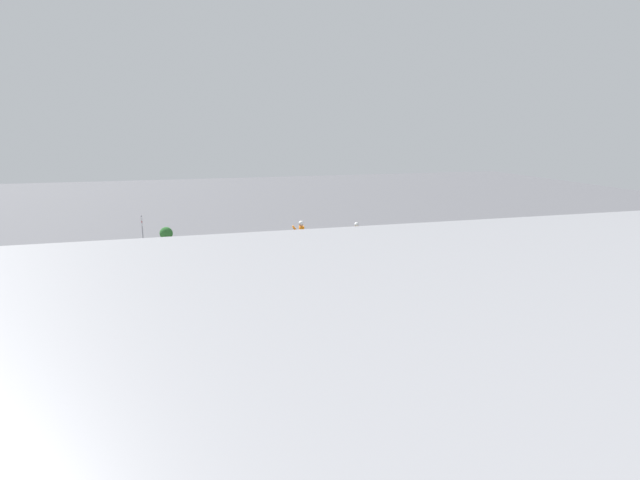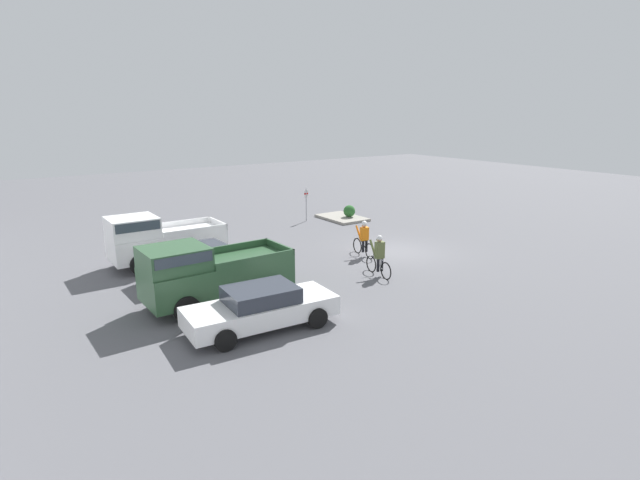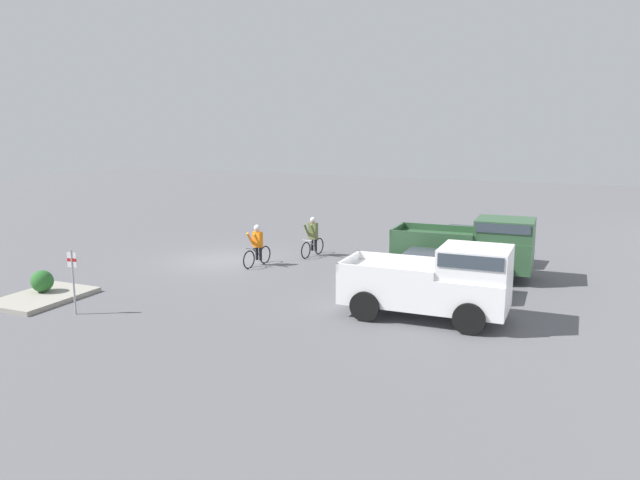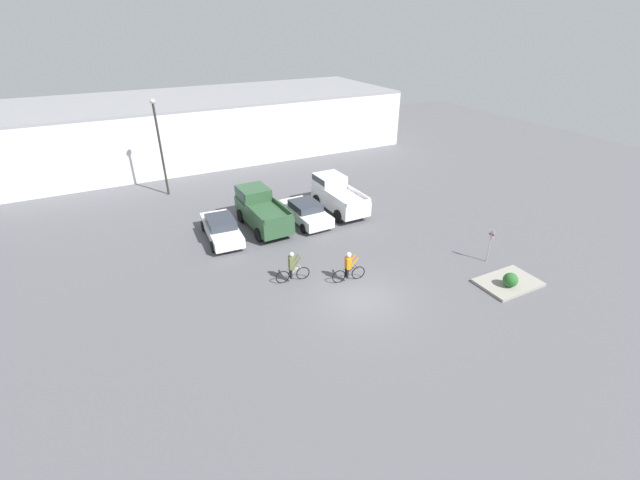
% 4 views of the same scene
% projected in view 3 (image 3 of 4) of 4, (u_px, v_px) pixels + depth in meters
% --- Properties ---
extents(ground_plane, '(80.00, 80.00, 0.00)m').
position_uv_depth(ground_plane, '(225.00, 260.00, 26.09)').
color(ground_plane, '#56565B').
extents(sedan_0, '(2.13, 4.77, 1.35)m').
position_uv_depth(sedan_0, '(470.00, 244.00, 26.01)').
color(sedan_0, white).
rests_on(sedan_0, ground_plane).
extents(pickup_truck_0, '(2.34, 5.14, 2.24)m').
position_uv_depth(pickup_truck_0, '(472.00, 246.00, 23.19)').
color(pickup_truck_0, '#2D5133').
rests_on(pickup_truck_0, ground_plane).
extents(sedan_1, '(2.11, 4.50, 1.37)m').
position_uv_depth(sedan_1, '(434.00, 273.00, 21.05)').
color(sedan_1, white).
rests_on(sedan_1, ground_plane).
extents(pickup_truck_1, '(2.25, 4.84, 2.24)m').
position_uv_depth(pickup_truck_1, '(438.00, 281.00, 18.14)').
color(pickup_truck_1, white).
rests_on(pickup_truck_1, ground_plane).
extents(cyclist_0, '(1.82, 0.51, 1.69)m').
position_uv_depth(cyclist_0, '(257.00, 245.00, 25.00)').
color(cyclist_0, black).
rests_on(cyclist_0, ground_plane).
extents(cyclist_1, '(1.81, 0.51, 1.72)m').
position_uv_depth(cyclist_1, '(313.00, 237.00, 26.80)').
color(cyclist_1, black).
rests_on(cyclist_1, ground_plane).
extents(fire_lane_sign, '(0.07, 0.30, 2.01)m').
position_uv_depth(fire_lane_sign, '(73.00, 275.00, 18.59)').
color(fire_lane_sign, '#9E9EA3').
rests_on(fire_lane_sign, ground_plane).
extents(curb_island, '(3.09, 2.08, 0.15)m').
position_uv_depth(curb_island, '(43.00, 297.00, 20.34)').
color(curb_island, gray).
rests_on(curb_island, ground_plane).
extents(shrub, '(0.73, 0.73, 0.73)m').
position_uv_depth(shrub, '(42.00, 281.00, 20.66)').
color(shrub, '#286028').
rests_on(shrub, curb_island).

